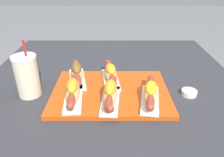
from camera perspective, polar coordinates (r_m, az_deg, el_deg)
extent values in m
cube|color=#333338|center=(1.15, -0.11, -16.13)|extent=(1.11, 1.16, 0.68)
cube|color=#CC4C14|center=(0.86, -0.01, -3.53)|extent=(0.45, 0.34, 0.02)
cube|color=white|center=(0.80, -9.80, -5.13)|extent=(0.08, 0.19, 0.01)
ellipsoid|color=#DBB77A|center=(0.79, -9.96, -3.41)|extent=(0.06, 0.16, 0.04)
cylinder|color=#9E3D28|center=(0.78, -10.01, -2.97)|extent=(0.04, 0.20, 0.03)
sphere|color=#9E3D28|center=(0.70, -10.61, -7.08)|extent=(0.03, 0.03, 0.03)
sphere|color=#9E3D28|center=(0.87, -9.52, 0.35)|extent=(0.03, 0.03, 0.03)
ellipsoid|color=gold|center=(0.77, -10.11, -1.84)|extent=(0.05, 0.09, 0.04)
cube|color=white|center=(0.78, 0.14, -5.76)|extent=(0.07, 0.19, 0.01)
ellipsoid|color=#DBB77A|center=(0.76, 0.14, -4.01)|extent=(0.06, 0.16, 0.04)
cylinder|color=#9E3D28|center=(0.76, 0.14, -3.55)|extent=(0.04, 0.20, 0.03)
sphere|color=#9E3D28|center=(0.68, -0.51, -7.88)|extent=(0.03, 0.03, 0.03)
sphere|color=#9E3D28|center=(0.84, 0.65, -0.08)|extent=(0.03, 0.03, 0.03)
ellipsoid|color=gold|center=(0.75, 0.14, -2.34)|extent=(0.05, 0.09, 0.04)
cube|color=white|center=(0.79, 10.07, -5.49)|extent=(0.09, 0.19, 0.01)
ellipsoid|color=#DBB77A|center=(0.78, 10.24, -3.77)|extent=(0.07, 0.17, 0.04)
cylinder|color=#9E3D28|center=(0.78, 10.28, -3.32)|extent=(0.06, 0.20, 0.03)
sphere|color=#9E3D28|center=(0.69, 10.16, -7.48)|extent=(0.03, 0.03, 0.03)
sphere|color=#9E3D28|center=(0.86, 10.38, 0.02)|extent=(0.03, 0.03, 0.03)
ellipsoid|color=yellow|center=(0.77, 10.38, -2.35)|extent=(0.05, 0.09, 0.03)
cube|color=white|center=(0.93, -8.82, -0.19)|extent=(0.09, 0.19, 0.01)
ellipsoid|color=#DBB77A|center=(0.91, -8.95, 1.36)|extent=(0.08, 0.17, 0.04)
cylinder|color=#9E3D28|center=(0.91, -8.98, 1.76)|extent=(0.06, 0.20, 0.03)
sphere|color=#9E3D28|center=(0.82, -8.62, -1.19)|extent=(0.03, 0.03, 0.03)
sphere|color=#9E3D28|center=(1.00, -9.28, 4.19)|extent=(0.03, 0.03, 0.03)
ellipsoid|color=brown|center=(0.90, -9.06, 2.78)|extent=(0.06, 0.09, 0.04)
cube|color=white|center=(0.91, -0.27, -0.31)|extent=(0.08, 0.19, 0.01)
ellipsoid|color=#DBB77A|center=(0.90, -0.27, 1.27)|extent=(0.07, 0.17, 0.04)
cylinder|color=#9E3D28|center=(0.90, -0.27, 1.68)|extent=(0.05, 0.20, 0.03)
sphere|color=#9E3D28|center=(0.81, 0.49, -1.38)|extent=(0.03, 0.03, 0.03)
sphere|color=#9E3D28|center=(0.99, -0.90, 4.18)|extent=(0.03, 0.03, 0.03)
ellipsoid|color=gold|center=(0.89, -0.28, 2.56)|extent=(0.05, 0.09, 0.03)
cylinder|color=white|center=(0.90, 19.72, -3.54)|extent=(0.06, 0.06, 0.02)
cylinder|color=beige|center=(0.90, 19.79, -3.19)|extent=(0.05, 0.05, 0.01)
cylinder|color=beige|center=(0.88, -21.01, 0.35)|extent=(0.09, 0.09, 0.15)
cylinder|color=white|center=(0.85, -21.93, 5.21)|extent=(0.09, 0.09, 0.01)
cylinder|color=red|center=(0.83, -21.67, 7.45)|extent=(0.01, 0.01, 0.06)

